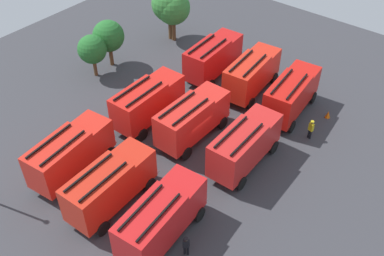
# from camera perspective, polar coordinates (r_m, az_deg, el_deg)

# --- Properties ---
(ground_plane) EXTENTS (55.84, 55.84, 0.00)m
(ground_plane) POSITION_cam_1_polar(r_m,az_deg,el_deg) (37.61, 0.00, -1.62)
(ground_plane) COLOR #38383D
(fire_truck_0) EXTENTS (7.39, 3.26, 3.88)m
(fire_truck_0) POSITION_cam_1_polar(r_m,az_deg,el_deg) (29.43, -3.93, -11.31)
(fire_truck_0) COLOR red
(fire_truck_0) RESTS_ON ground
(fire_truck_1) EXTENTS (7.27, 2.92, 3.88)m
(fire_truck_1) POSITION_cam_1_polar(r_m,az_deg,el_deg) (34.33, 6.75, -2.08)
(fire_truck_1) COLOR red
(fire_truck_1) RESTS_ON ground
(fire_truck_2) EXTENTS (7.40, 3.33, 3.88)m
(fire_truck_2) POSITION_cam_1_polar(r_m,az_deg,el_deg) (40.12, 12.59, 4.31)
(fire_truck_2) COLOR red
(fire_truck_2) RESTS_ON ground
(fire_truck_3) EXTENTS (7.30, 3.01, 3.88)m
(fire_truck_3) POSITION_cam_1_polar(r_m,az_deg,el_deg) (31.73, -10.41, -7.07)
(fire_truck_3) COLOR red
(fire_truck_3) RESTS_ON ground
(fire_truck_4) EXTENTS (7.22, 2.80, 3.88)m
(fire_truck_4) POSITION_cam_1_polar(r_m,az_deg,el_deg) (36.50, 0.04, 1.30)
(fire_truck_4) COLOR red
(fire_truck_4) RESTS_ON ground
(fire_truck_5) EXTENTS (7.39, 3.27, 3.88)m
(fire_truck_5) POSITION_cam_1_polar(r_m,az_deg,el_deg) (42.17, 7.64, 6.96)
(fire_truck_5) COLOR red
(fire_truck_5) RESTS_ON ground
(fire_truck_6) EXTENTS (7.42, 3.38, 3.88)m
(fire_truck_6) POSITION_cam_1_polar(r_m,az_deg,el_deg) (34.66, -15.25, -3.03)
(fire_truck_6) COLOR red
(fire_truck_6) RESTS_ON ground
(fire_truck_7) EXTENTS (7.25, 2.88, 3.88)m
(fire_truck_7) POSITION_cam_1_polar(r_m,az_deg,el_deg) (38.48, -5.64, 3.45)
(fire_truck_7) COLOR red
(fire_truck_7) RESTS_ON ground
(fire_truck_8) EXTENTS (7.33, 3.09, 3.88)m
(fire_truck_8) POSITION_cam_1_polar(r_m,az_deg,el_deg) (44.32, 2.71, 9.11)
(fire_truck_8) COLOR red
(fire_truck_8) RESTS_ON ground
(firefighter_0) EXTENTS (0.48, 0.45, 1.61)m
(firefighter_0) POSITION_cam_1_polar(r_m,az_deg,el_deg) (37.06, -18.65, -3.19)
(firefighter_0) COLOR black
(firefighter_0) RESTS_ON ground
(firefighter_1) EXTENTS (0.41, 0.48, 1.70)m
(firefighter_1) POSITION_cam_1_polar(r_m,az_deg,el_deg) (29.57, -0.76, -14.73)
(firefighter_1) COLOR black
(firefighter_1) RESTS_ON ground
(firefighter_2) EXTENTS (0.41, 0.48, 1.68)m
(firefighter_2) POSITION_cam_1_polar(r_m,az_deg,el_deg) (38.81, -1.93, 1.75)
(firefighter_2) COLOR black
(firefighter_2) RESTS_ON ground
(firefighter_3) EXTENTS (0.37, 0.48, 1.82)m
(firefighter_3) POSITION_cam_1_polar(r_m,az_deg,el_deg) (38.49, 14.93, -0.07)
(firefighter_3) COLOR black
(firefighter_3) RESTS_ON ground
(firefighter_4) EXTENTS (0.44, 0.48, 1.64)m
(firefighter_4) POSITION_cam_1_polar(r_m,az_deg,el_deg) (39.66, 0.06, 2.71)
(firefighter_4) COLOR black
(firefighter_4) RESTS_ON ground
(tree_0) EXTENTS (2.84, 2.84, 4.40)m
(tree_0) POSITION_cam_1_polar(r_m,az_deg,el_deg) (44.88, -12.63, 9.76)
(tree_0) COLOR brown
(tree_0) RESTS_ON ground
(tree_1) EXTENTS (3.17, 3.17, 4.92)m
(tree_1) POSITION_cam_1_polar(r_m,az_deg,el_deg) (46.12, -10.61, 11.45)
(tree_1) COLOR brown
(tree_1) RESTS_ON ground
(tree_2) EXTENTS (3.71, 3.71, 5.76)m
(tree_2) POSITION_cam_1_polar(r_m,az_deg,el_deg) (49.74, -2.43, 15.09)
(tree_2) COLOR brown
(tree_2) RESTS_ON ground
(tree_3) EXTENTS (3.98, 3.98, 6.17)m
(tree_3) POSITION_cam_1_polar(r_m,az_deg,el_deg) (49.97, -2.86, 15.55)
(tree_3) COLOR brown
(tree_3) RESTS_ON ground
(traffic_cone_0) EXTENTS (0.46, 0.46, 0.66)m
(traffic_cone_0) POSITION_cam_1_polar(r_m,az_deg,el_deg) (41.57, 16.96, 1.68)
(traffic_cone_0) COLOR #F2600C
(traffic_cone_0) RESTS_ON ground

